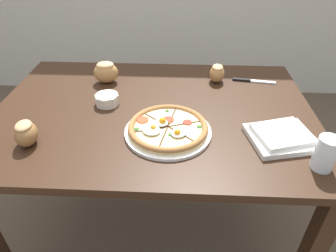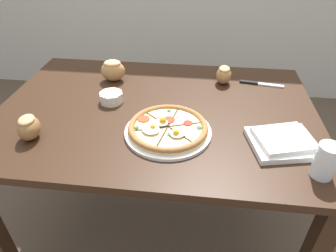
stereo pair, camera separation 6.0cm
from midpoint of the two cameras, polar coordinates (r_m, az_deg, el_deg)
name	(u,v)px [view 1 (the left image)]	position (r m, az deg, el deg)	size (l,w,h in m)	color
ground_plane	(157,226)	(1.70, -3.15, -18.48)	(12.00, 12.00, 0.00)	brown
dining_table	(154,130)	(1.24, -4.08, -0.82)	(1.25, 0.87, 0.74)	#331E11
pizza	(168,129)	(1.04, -1.69, -0.54)	(0.30, 0.30, 0.05)	white
ramekin_bowl	(107,99)	(1.23, -12.91, 4.97)	(0.10, 0.10, 0.04)	silver
napkin_folded	(282,136)	(1.07, 19.34, -1.93)	(0.24, 0.22, 0.04)	silver
bread_piece_near	(217,73)	(1.38, 8.09, 9.98)	(0.07, 0.09, 0.08)	#A3703D
bread_piece_mid	(106,72)	(1.39, -12.98, 10.01)	(0.12, 0.10, 0.10)	#B27F47
bread_piece_far	(26,133)	(1.09, -26.91, -1.22)	(0.09, 0.11, 0.08)	olive
knife_main	(253,81)	(1.43, 14.79, 8.28)	(0.19, 0.05, 0.01)	silver
water_glass	(325,155)	(0.98, 26.19, -5.05)	(0.06, 0.06, 0.11)	white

